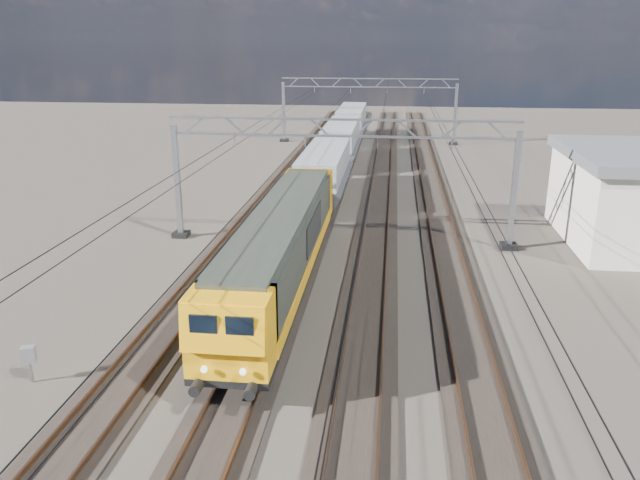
# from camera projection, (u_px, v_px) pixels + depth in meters

# --- Properties ---
(ground) EXTENTS (160.00, 160.00, 0.00)m
(ground) POSITION_uv_depth(u_px,v_px,m) (333.00, 266.00, 32.30)
(ground) COLOR black
(ground) RESTS_ON ground
(track_outer_west) EXTENTS (2.60, 140.00, 0.30)m
(track_outer_west) POSITION_uv_depth(u_px,v_px,m) (221.00, 261.00, 32.94)
(track_outer_west) COLOR black
(track_outer_west) RESTS_ON ground
(track_loco) EXTENTS (2.60, 140.00, 0.30)m
(track_loco) POSITION_uv_depth(u_px,v_px,m) (295.00, 264.00, 32.50)
(track_loco) COLOR black
(track_loco) RESTS_ON ground
(track_inner_east) EXTENTS (2.60, 140.00, 0.30)m
(track_inner_east) POSITION_uv_depth(u_px,v_px,m) (372.00, 267.00, 32.06)
(track_inner_east) COLOR black
(track_inner_east) RESTS_ON ground
(track_outer_east) EXTENTS (2.60, 140.00, 0.30)m
(track_outer_east) POSITION_uv_depth(u_px,v_px,m) (451.00, 270.00, 31.62)
(track_outer_east) COLOR black
(track_outer_east) RESTS_ON ground
(catenary_gantry_mid) EXTENTS (19.90, 0.90, 7.11)m
(catenary_gantry_mid) POSITION_uv_depth(u_px,v_px,m) (341.00, 176.00, 34.87)
(catenary_gantry_mid) COLOR gray
(catenary_gantry_mid) RESTS_ON ground
(catenary_gantry_far) EXTENTS (19.90, 0.90, 7.11)m
(catenary_gantry_far) POSITION_uv_depth(u_px,v_px,m) (368.00, 108.00, 68.87)
(catenary_gantry_far) COLOR gray
(catenary_gantry_far) RESTS_ON ground
(overhead_wires) EXTENTS (12.03, 140.00, 0.53)m
(overhead_wires) POSITION_uv_depth(u_px,v_px,m) (347.00, 133.00, 38.08)
(overhead_wires) COLOR black
(overhead_wires) RESTS_ON ground
(locomotive) EXTENTS (2.76, 21.10, 3.62)m
(locomotive) POSITION_uv_depth(u_px,v_px,m) (282.00, 246.00, 28.21)
(locomotive) COLOR black
(locomotive) RESTS_ON ground
(hopper_wagon_lead) EXTENTS (3.38, 13.00, 3.25)m
(hopper_wagon_lead) POSITION_uv_depth(u_px,v_px,m) (325.00, 170.00, 44.96)
(hopper_wagon_lead) COLOR black
(hopper_wagon_lead) RESTS_ON ground
(hopper_wagon_mid) EXTENTS (3.38, 13.00, 3.25)m
(hopper_wagon_mid) POSITION_uv_depth(u_px,v_px,m) (341.00, 139.00, 58.37)
(hopper_wagon_mid) COLOR black
(hopper_wagon_mid) RESTS_ON ground
(hopper_wagon_third) EXTENTS (3.38, 13.00, 3.25)m
(hopper_wagon_third) POSITION_uv_depth(u_px,v_px,m) (351.00, 120.00, 71.78)
(hopper_wagon_third) COLOR black
(hopper_wagon_third) RESTS_ON ground
(trackside_cabinet) EXTENTS (0.54, 0.47, 1.35)m
(trackside_cabinet) POSITION_uv_depth(u_px,v_px,m) (29.00, 355.00, 21.14)
(trackside_cabinet) COLOR gray
(trackside_cabinet) RESTS_ON ground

